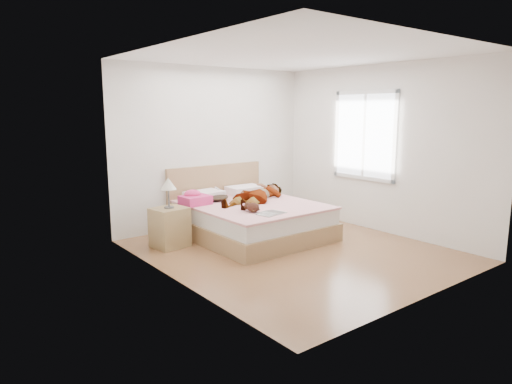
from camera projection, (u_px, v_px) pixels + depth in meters
ground at (294, 251)px, 6.25m from camera, size 4.00×4.00×0.00m
woman at (258, 192)px, 7.20m from camera, size 1.77×1.34×0.23m
hair at (212, 196)px, 7.21m from camera, size 0.51×0.62×0.09m
phone at (217, 188)px, 7.19m from camera, size 0.08×0.10×0.05m
room_shell at (364, 136)px, 7.29m from camera, size 4.00×4.00×4.00m
bed at (249, 217)px, 7.01m from camera, size 1.80×2.08×1.00m
towel at (195, 199)px, 6.81m from camera, size 0.44×0.37×0.22m
magazine at (271, 213)px, 6.21m from camera, size 0.43×0.32×0.02m
coffee_mug at (252, 207)px, 6.38m from camera, size 0.13×0.09×0.10m
plush_toy at (252, 207)px, 6.29m from camera, size 0.20×0.26×0.13m
nightstand at (170, 224)px, 6.40m from camera, size 0.51×0.47×0.98m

